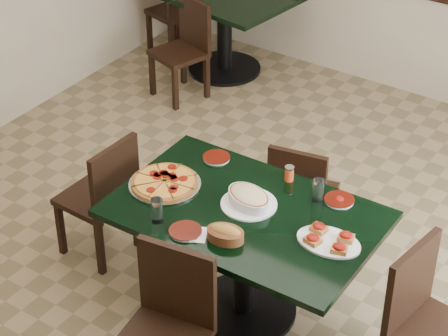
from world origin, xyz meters
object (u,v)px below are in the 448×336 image
Objects in this scene: main_table at (245,237)px; pepperoni_pizza at (165,183)px; chair_far at (300,192)px; chair_left at (104,193)px; chair_near at (168,321)px; lasagna_casserole at (249,198)px; back_table at (225,16)px; bread_basket at (225,234)px; back_chair_left at (178,8)px; chair_right at (425,317)px; back_chair_near at (186,44)px; bruschetta_platter at (329,240)px.

main_table is 3.55× the size of pepperoni_pizza.
chair_left is (-0.98, -0.74, 0.04)m from chair_far.
lasagna_casserole is at bearing 83.84° from chair_near.
back_table is 3.07m from lasagna_casserole.
pepperoni_pizza is at bearing 147.89° from bread_basket.
chair_far is at bearing 109.19° from lasagna_casserole.
back_chair_left is at bearing 117.41° from chair_near.
back_table is at bearing 111.17° from chair_near.
chair_right is at bearing -32.99° from back_table.
main_table is 1.79× the size of back_chair_near.
chair_right reaches higher than back_chair_left.
bruschetta_platter is at bearing 19.72° from bread_basket.
chair_near is at bearing -125.80° from bruschetta_platter.
chair_far is at bearing 92.18° from main_table.
back_chair_left reaches higher than pepperoni_pizza.
chair_left reaches higher than main_table.
back_chair_near is at bearing 137.98° from bruschetta_platter.
lasagna_casserole is (0.02, -0.65, 0.35)m from chair_far.
back_table is 0.54m from back_chair_near.
back_chair_near is 3.11m from bruschetta_platter.
back_chair_near is at bearing -46.23° from chair_far.
back_chair_left is (-0.51, 0.57, -0.01)m from back_chair_near.
chair_right reaches higher than chair_left.
bruschetta_platter reaches higher than back_table.
lasagna_casserole is at bearing -46.00° from back_table.
back_chair_left is (-3.47, 2.53, -0.06)m from chair_right.
main_table is 3.12m from back_table.
back_chair_near is 2.46m from pepperoni_pizza.
chair_right is (1.13, -0.68, 0.07)m from chair_far.
back_chair_left is (-2.38, 2.55, -0.12)m from main_table.
bread_basket is at bearing -48.48° from back_table.
chair_left is at bearing -178.87° from main_table.
chair_far is at bearing -17.90° from back_chair_near.
lasagna_casserole is at bearing 57.31° from back_chair_left.
bruschetta_platter is (-0.57, -0.01, 0.26)m from chair_right.
chair_far is 2.98m from back_chair_left.
back_table is 2.56m from chair_far.
chair_right reaches higher than pepperoni_pizza.
pepperoni_pizza is 0.52m from lasagna_casserole.
back_chair_near reaches higher than pepperoni_pizza.
chair_right is 0.63m from bruschetta_platter.
pepperoni_pizza is at bearing -55.43° from back_table.
back_table is 3.45m from bruschetta_platter.
bread_basket is (0.05, -0.27, 0.22)m from main_table.
main_table is 2.73m from back_chair_near.
chair_right is 3.99× the size of bread_basket.
bruschetta_platter is (2.89, -2.54, 0.32)m from back_chair_left.
bread_basket is at bearing 77.94° from chair_near.
chair_near is 0.85m from lasagna_casserole.
main_table is 6.49× the size of bread_basket.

